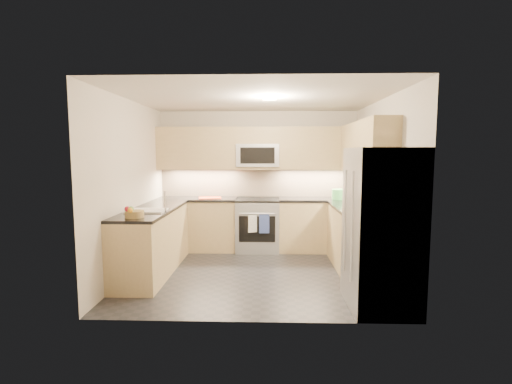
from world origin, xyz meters
name	(u,v)px	position (x,y,z in m)	size (l,w,h in m)	color
floor	(255,272)	(0.00, 0.00, 0.00)	(3.60, 3.20, 0.00)	#232428
ceiling	(255,98)	(0.00, 0.00, 2.50)	(3.60, 3.20, 0.02)	beige
wall_back	(258,180)	(0.00, 1.60, 1.25)	(3.60, 0.02, 2.50)	beige
wall_front	(250,202)	(0.00, -1.60, 1.25)	(3.60, 0.02, 2.50)	beige
wall_left	(131,187)	(-1.80, 0.00, 1.25)	(0.02, 3.20, 2.50)	beige
wall_right	(382,188)	(1.80, 0.00, 1.25)	(0.02, 3.20, 2.50)	beige
base_cab_back_left	(197,225)	(-1.09, 1.30, 0.45)	(1.42, 0.60, 0.90)	tan
base_cab_back_right	(318,225)	(1.09, 1.30, 0.45)	(1.42, 0.60, 0.90)	tan
base_cab_right	(357,241)	(1.50, 0.15, 0.45)	(0.60, 1.70, 0.90)	tan
base_cab_peninsula	(153,242)	(-1.50, 0.00, 0.45)	(0.60, 2.00, 0.90)	tan
countertop_back_left	(197,199)	(-1.09, 1.30, 0.92)	(1.42, 0.63, 0.04)	black
countertop_back_right	(319,199)	(1.09, 1.30, 0.92)	(1.42, 0.63, 0.04)	black
countertop_right	(358,209)	(1.50, 0.15, 0.92)	(0.63, 1.70, 0.04)	black
countertop_peninsula	(152,210)	(-1.50, 0.00, 0.92)	(0.63, 2.00, 0.04)	black
upper_cab_back	(258,148)	(0.00, 1.43, 1.83)	(3.60, 0.35, 0.75)	tan
upper_cab_right	(366,147)	(1.62, 0.28, 1.83)	(0.35, 1.95, 0.75)	tan
backsplash_back	(258,183)	(0.00, 1.60, 1.20)	(3.60, 0.01, 0.51)	#C5A98E
backsplash_right	(373,189)	(1.80, 0.45, 1.20)	(0.01, 2.30, 0.51)	#C5A98E
gas_range	(258,225)	(0.00, 1.28, 0.46)	(0.76, 0.65, 0.91)	#9A9DA2
range_cooktop	(258,200)	(0.00, 1.28, 0.92)	(0.76, 0.65, 0.03)	black
oven_door_glass	(257,229)	(0.00, 0.95, 0.45)	(0.62, 0.02, 0.45)	black
oven_handle	(257,214)	(0.00, 0.93, 0.72)	(0.02, 0.02, 0.60)	#B2B5BA
microwave	(258,155)	(0.00, 1.40, 1.70)	(0.76, 0.40, 0.40)	#AAACB2
microwave_door	(257,155)	(0.00, 1.20, 1.70)	(0.60, 0.01, 0.28)	black
refrigerator	(381,229)	(1.45, -1.15, 0.90)	(0.70, 0.90, 1.80)	#93959B
fridge_handle_left	(352,227)	(1.08, -1.33, 0.95)	(0.02, 0.02, 1.20)	#B2B5BA
fridge_handle_right	(345,221)	(1.08, -0.97, 0.95)	(0.02, 0.02, 1.20)	#B2B5BA
sink_basin	(147,216)	(-1.50, -0.25, 0.88)	(0.52, 0.38, 0.16)	white
faucet	(165,201)	(-1.24, -0.25, 1.08)	(0.03, 0.03, 0.28)	silver
utensil_bowl	(341,194)	(1.45, 1.18, 1.03)	(0.30, 0.30, 0.17)	green
cutting_board	(210,198)	(-0.85, 1.26, 0.95)	(0.39, 0.27, 0.01)	red
fruit_basket	(135,214)	(-1.49, -0.74, 0.98)	(0.23, 0.23, 0.08)	#9C8049
fruit_apple	(127,209)	(-1.56, -0.80, 1.05)	(0.07, 0.07, 0.07)	maroon
fruit_pear	(131,209)	(-1.51, -0.80, 1.05)	(0.07, 0.07, 0.07)	#5F9F44
dish_towel_check	(253,224)	(-0.07, 0.91, 0.55)	(0.16, 0.01, 0.29)	white
dish_towel_blue	(264,224)	(0.12, 0.91, 0.55)	(0.17, 0.01, 0.32)	navy
fruit_orange	(130,210)	(-1.48, -0.89, 1.05)	(0.06, 0.06, 0.06)	orange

